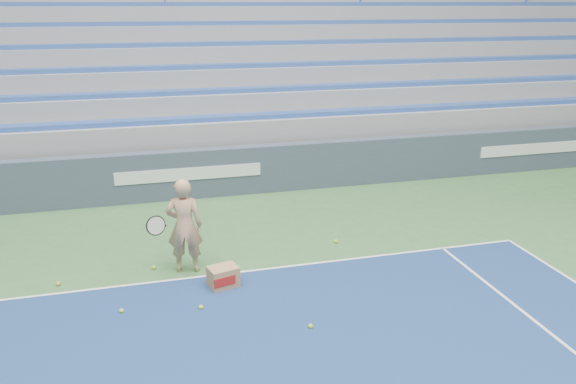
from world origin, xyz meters
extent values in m
cube|color=white|center=(0.00, 11.88, 0.01)|extent=(10.97, 0.05, 0.00)
cube|color=#394557|center=(0.00, 15.88, 0.55)|extent=(30.00, 0.30, 1.10)
cube|color=white|center=(0.00, 15.72, 0.60)|extent=(3.20, 0.02, 0.28)
cube|color=white|center=(9.00, 15.72, 0.60)|extent=(3.40, 0.02, 0.28)
cube|color=gray|center=(0.00, 20.43, 0.55)|extent=(30.00, 8.50, 1.10)
cube|color=gray|center=(0.00, 20.43, 1.35)|extent=(30.00, 8.50, 0.50)
cube|color=#2D51A4|center=(0.00, 16.56, 1.66)|extent=(29.60, 0.42, 0.11)
cube|color=gray|center=(0.00, 20.86, 1.85)|extent=(30.00, 7.65, 0.50)
cube|color=#2D51A4|center=(0.00, 17.41, 2.16)|extent=(29.60, 0.42, 0.11)
cube|color=gray|center=(0.00, 21.28, 2.35)|extent=(30.00, 6.80, 0.50)
cube|color=#2D51A4|center=(0.00, 18.26, 2.66)|extent=(29.60, 0.42, 0.11)
cube|color=gray|center=(0.00, 21.71, 2.85)|extent=(30.00, 5.95, 0.50)
cube|color=#2D51A4|center=(0.00, 19.11, 3.16)|extent=(29.60, 0.42, 0.11)
cube|color=gray|center=(0.00, 22.13, 3.35)|extent=(30.00, 5.10, 0.50)
cube|color=#2D51A4|center=(0.00, 19.96, 3.66)|extent=(29.60, 0.42, 0.11)
cube|color=gray|center=(0.00, 22.56, 3.85)|extent=(30.00, 4.25, 0.50)
cube|color=#2D51A4|center=(0.00, 20.81, 4.15)|extent=(29.60, 0.42, 0.11)
cube|color=gray|center=(0.00, 24.98, 3.65)|extent=(31.00, 0.40, 7.30)
imported|color=tan|center=(-0.39, 12.19, 0.79)|extent=(0.63, 0.47, 1.58)
cylinder|color=black|center=(-0.74, 11.94, 0.95)|extent=(0.12, 0.27, 0.08)
cylinder|color=beige|center=(-0.84, 11.66, 1.05)|extent=(0.29, 0.16, 0.28)
torus|color=black|center=(-0.84, 11.66, 1.05)|extent=(0.31, 0.18, 0.30)
cube|color=#A57B50|center=(0.10, 11.50, 0.16)|extent=(0.51, 0.43, 0.33)
cube|color=#B21E19|center=(0.10, 11.33, 0.16)|extent=(0.34, 0.10, 0.15)
sphere|color=#C8DB2C|center=(-2.39, 12.17, 0.03)|extent=(0.07, 0.07, 0.07)
sphere|color=#C8DB2C|center=(-1.42, 11.07, 0.03)|extent=(0.07, 0.07, 0.07)
sphere|color=#C8DB2C|center=(-0.31, 10.89, 0.03)|extent=(0.07, 0.07, 0.07)
sphere|color=#C8DB2C|center=(-0.92, 12.37, 0.03)|extent=(0.07, 0.07, 0.07)
sphere|color=#C8DB2C|center=(1.07, 10.01, 0.03)|extent=(0.07, 0.07, 0.07)
sphere|color=#C8DB2C|center=(2.35, 12.62, 0.03)|extent=(0.07, 0.07, 0.07)
camera|label=1|loc=(-0.91, 3.70, 4.18)|focal=35.00mm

